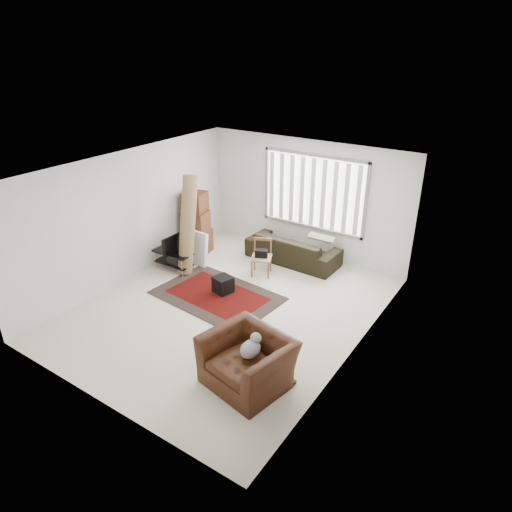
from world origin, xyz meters
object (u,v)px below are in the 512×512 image
(moving_boxes, at_px, (196,225))
(armchair, at_px, (248,358))
(side_chair, at_px, (261,256))
(sofa, at_px, (293,245))
(tv_stand, at_px, (173,257))

(moving_boxes, bearing_deg, armchair, -40.69)
(moving_boxes, distance_m, side_chair, 1.93)
(side_chair, bearing_deg, sofa, 50.70)
(sofa, relative_size, side_chair, 2.73)
(moving_boxes, bearing_deg, sofa, 20.88)
(moving_boxes, xyz_separation_m, sofa, (2.16, 0.83, -0.28))
(tv_stand, xyz_separation_m, armchair, (3.44, -2.10, 0.13))
(moving_boxes, relative_size, sofa, 0.69)
(sofa, height_order, armchair, armchair)
(side_chair, distance_m, armchair, 3.49)
(tv_stand, bearing_deg, side_chair, 28.48)
(sofa, bearing_deg, side_chair, 76.19)
(armchair, bearing_deg, tv_stand, 159.94)
(tv_stand, xyz_separation_m, moving_boxes, (-0.20, 1.03, 0.36))
(tv_stand, bearing_deg, armchair, -31.36)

